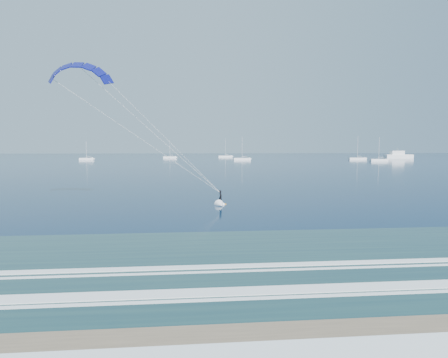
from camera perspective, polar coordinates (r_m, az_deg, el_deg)
ground at (r=15.13m, az=14.78°, el=-22.34°), size 900.00×900.00×0.00m
kitesurfer_rig at (r=45.75m, az=-10.42°, el=6.79°), size 20.84×5.19×16.93m
motor_yacht at (r=266.56m, az=23.62°, el=3.09°), size 16.99×4.53×6.76m
sailboat_1 at (r=226.96m, az=-19.04°, el=2.74°), size 7.38×2.40×10.32m
sailboat_2 at (r=251.93m, az=-7.75°, el=3.10°), size 8.14×2.40×11.05m
sailboat_3 at (r=213.65m, az=2.60°, el=2.89°), size 8.98×2.40×12.42m
sailboat_4 at (r=273.59m, az=0.20°, el=3.25°), size 9.54×2.40×12.86m
sailboat_5 at (r=231.38m, az=18.52°, el=2.79°), size 9.66×2.40×13.06m
sailboat_6 at (r=208.82m, az=21.23°, el=2.55°), size 8.62×2.40×11.69m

